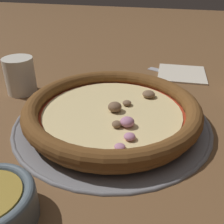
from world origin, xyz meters
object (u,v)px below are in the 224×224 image
Objects in this scene: pizza at (112,110)px; pizza_tray at (112,120)px; drinking_cup at (20,76)px; napkin at (182,73)px; fork at (172,73)px.

pizza_tray is at bearing 163.35° from pizza.
drinking_cup is 0.42m from napkin.
pizza is 0.32m from napkin.
pizza is at bearing -17.30° from drinking_cup.
pizza_tray is 2.70× the size of napkin.
drinking_cup is at bearing 162.70° from pizza.
pizza is 3.97× the size of drinking_cup.
napkin is 0.86× the size of fork.
pizza reaches higher than fork.
napkin is at bearing -147.84° from fork.
fork is at bearing -169.61° from napkin.
fork is at bearing 32.38° from drinking_cup.
drinking_cup is 0.60× the size of napkin.
napkin is at bearing 31.05° from drinking_cup.
napkin reaches higher than fork.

